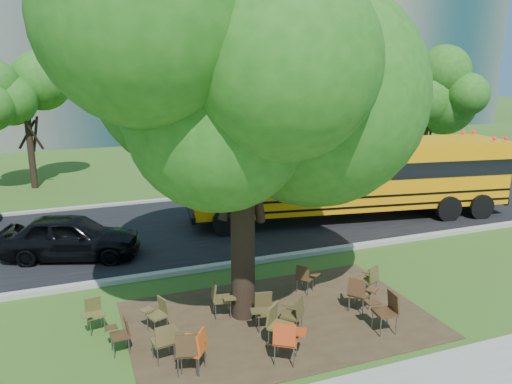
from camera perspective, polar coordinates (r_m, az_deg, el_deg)
name	(u,v)px	position (r m, az deg, el deg)	size (l,w,h in m)	color
ground	(232,318)	(12.29, -2.72, -14.15)	(160.00, 160.00, 0.00)	#36571B
dirt_patch	(279,319)	(12.18, 2.66, -14.33)	(7.00, 4.50, 0.03)	#382819
asphalt_road	(172,230)	(18.55, -9.53, -4.29)	(80.00, 8.00, 0.04)	black
kerb_near	(200,269)	(14.87, -6.39, -8.71)	(80.00, 0.25, 0.14)	gray
kerb_far	(153,201)	(22.41, -11.66, -1.03)	(80.00, 0.25, 0.14)	gray
building_right	(336,0)	(55.89, 9.14, 20.83)	(30.00, 16.00, 25.00)	slate
bg_tree_2	(26,102)	(26.40, -24.85, 9.36)	(4.80, 4.80, 6.62)	black
bg_tree_3	(292,82)	(26.82, 4.19, 12.41)	(5.60, 5.60, 7.84)	black
bg_tree_4	(428,94)	(30.31, 19.09, 10.58)	(5.00, 5.00, 6.85)	black
main_tree	(242,80)	(10.90, -1.64, 12.66)	(7.20, 7.20, 9.15)	black
school_bus	(363,174)	(19.95, 12.16, 2.02)	(12.55, 4.51, 3.01)	orange
chair_0	(165,338)	(10.55, -10.38, -16.13)	(0.59, 0.58, 0.88)	#504322
chair_1	(188,348)	(10.11, -7.74, -17.29)	(0.69, 0.54, 0.92)	#3C2915
chair_2	(196,346)	(10.19, -6.87, -17.07)	(0.61, 0.77, 0.90)	#C14814
chair_3	(263,308)	(11.56, 0.84, -13.07)	(0.63, 0.51, 0.86)	#473C1F
chair_4	(287,337)	(10.32, 3.55, -16.26)	(0.82, 0.65, 0.97)	#B23613
chair_5	(278,322)	(10.86, 2.49, -14.65)	(0.65, 0.82, 0.96)	brown
chair_6	(387,308)	(11.79, 14.72, -12.66)	(0.57, 0.67, 0.97)	#402817
chair_7	(360,291)	(12.47, 11.77, -11.05)	(0.78, 0.62, 0.93)	#4D311B
chair_8	(121,331)	(11.11, -15.14, -15.10)	(0.49, 0.52, 0.78)	#3E2716
chair_9	(158,311)	(11.69, -11.13, -13.24)	(0.62, 0.55, 0.81)	brown
chair_10	(220,296)	(12.05, -4.16, -11.78)	(0.53, 0.65, 0.91)	#4A3F20
chair_11	(295,311)	(11.39, 4.43, -13.45)	(0.61, 0.77, 0.89)	#453B1E
chair_12	(355,290)	(12.68, 11.20, -10.94)	(0.54, 0.68, 0.81)	#4D4B21
chair_13	(370,278)	(13.39, 12.89, -9.52)	(0.58, 0.67, 0.85)	#49401F
chair_14	(93,311)	(12.08, -18.09, -12.82)	(0.53, 0.53, 0.78)	brown
chair_15	(305,276)	(13.28, 5.65, -9.55)	(0.68, 0.54, 0.80)	#432D18
black_car	(71,237)	(16.52, -20.35, -4.80)	(1.67, 4.16, 1.42)	black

